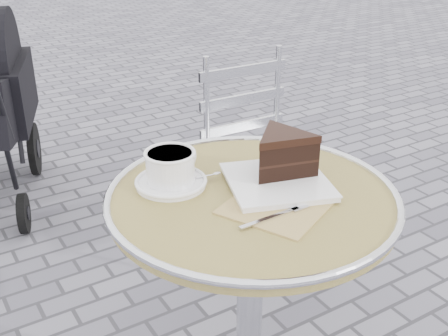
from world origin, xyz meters
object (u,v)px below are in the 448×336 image
cappuccino_set (171,170)px  cake_plate_set (281,160)px  cafe_table (251,251)px  bistro_chair (252,136)px

cappuccino_set → cake_plate_set: size_ratio=0.54×
cafe_table → bistro_chair: (0.48, 0.70, -0.04)m
cafe_table → cappuccino_set: cappuccino_set is taller
cafe_table → cappuccino_set: bearing=134.1°
cafe_table → bistro_chair: bistro_chair is taller
cappuccino_set → bistro_chair: size_ratio=0.24×
bistro_chair → cafe_table: bearing=-122.8°
cafe_table → bistro_chair: 0.85m
bistro_chair → cappuccino_set: bearing=-137.0°
cappuccino_set → bistro_chair: bearing=20.8°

